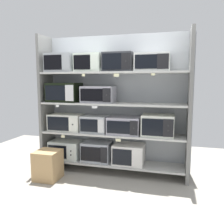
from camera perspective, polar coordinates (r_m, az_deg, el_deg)
ground at (r=3.22m, az=-4.99°, el=-20.99°), size 6.36×6.00×0.02m
back_panel at (r=4.04m, az=0.90°, el=2.15°), size 2.56×0.04×2.30m
upright_left at (r=4.28m, az=-15.84°, el=2.17°), size 0.05×0.45×2.30m
upright_right at (r=3.68m, az=18.51°, el=1.26°), size 0.05×0.45×2.30m
shelf_0 at (r=4.02m, az=0.00°, el=-12.34°), size 2.36×0.45×0.03m
microwave_0 at (r=4.26m, az=-11.24°, el=-8.98°), size 0.54×0.36×0.31m
microwave_1 at (r=4.04m, az=-3.74°, el=-9.63°), size 0.49×0.35×0.32m
microwave_2 at (r=3.90m, az=4.16°, el=-10.24°), size 0.50×0.40×0.33m
shelf_1 at (r=3.88m, az=0.00°, el=-5.36°), size 2.36×0.45×0.03m
microwave_3 at (r=4.14m, az=-11.19°, el=-2.48°), size 0.58×0.35×0.28m
microwave_4 at (r=3.93m, az=-4.17°, el=-2.93°), size 0.43×0.35×0.28m
microwave_5 at (r=3.80m, az=3.06°, el=-3.28°), size 0.52×0.41×0.28m
microwave_6 at (r=3.72m, az=11.22°, el=-3.21°), size 0.50×0.40×0.33m
price_tag_0 at (r=3.96m, az=-11.94°, el=-5.89°), size 0.06×0.00×0.05m
price_tag_1 at (r=3.64m, az=1.53°, el=-6.91°), size 0.08×0.00×0.04m
shelf_2 at (r=3.80m, az=0.00°, el=2.03°), size 2.36×0.45×0.03m
microwave_7 at (r=4.09m, az=-11.63°, el=4.75°), size 0.54×0.40×0.33m
microwave_8 at (r=3.86m, az=-3.37°, el=4.32°), size 0.54×0.36×0.27m
price_tag_2 at (r=3.92m, az=-13.24°, el=1.45°), size 0.06×0.00×0.03m
price_tag_3 at (r=3.66m, az=-4.30°, el=1.20°), size 0.09×0.00×0.04m
shelf_3 at (r=3.79m, az=0.00°, el=9.59°), size 2.36×0.45×0.03m
microwave_9 at (r=4.12m, az=-12.17°, el=11.63°), size 0.48×0.42×0.31m
microwave_10 at (r=3.91m, az=-5.52°, el=11.88°), size 0.44×0.37×0.30m
microwave_11 at (r=3.77m, az=1.65°, el=12.10°), size 0.47×0.39×0.30m
microwave_12 at (r=3.68m, az=9.89°, el=11.88°), size 0.52×0.39×0.27m
price_tag_4 at (r=3.70m, az=-7.05°, el=8.98°), size 0.05×0.00×0.04m
price_tag_5 at (r=3.54m, az=1.09°, el=9.04°), size 0.08×0.00×0.05m
price_tag_6 at (r=3.45m, az=10.07°, el=9.10°), size 0.06×0.00×0.03m
shipping_carton at (r=3.87m, az=-15.46°, el=-12.41°), size 0.37×0.37×0.46m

